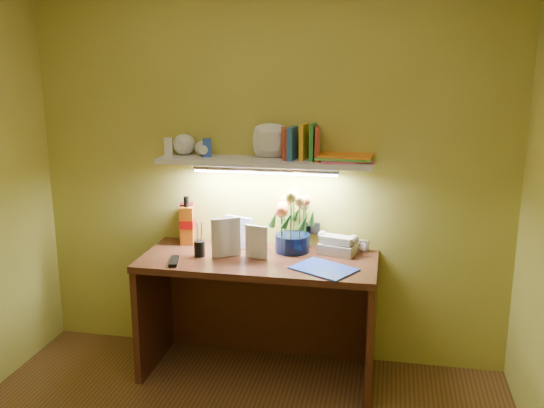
# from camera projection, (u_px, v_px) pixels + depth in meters

# --- Properties ---
(desk) EXTENTS (1.40, 0.60, 0.75)m
(desk) POSITION_uv_depth(u_px,v_px,m) (259.00, 316.00, 3.68)
(desk) COLOR #3B1810
(desk) RESTS_ON ground
(flower_bouquet) EXTENTS (0.29, 0.29, 0.38)m
(flower_bouquet) POSITION_uv_depth(u_px,v_px,m) (293.00, 222.00, 3.68)
(flower_bouquet) COLOR black
(flower_bouquet) RESTS_ON desk
(telephone) EXTENTS (0.25, 0.21, 0.13)m
(telephone) POSITION_uv_depth(u_px,v_px,m) (338.00, 243.00, 3.67)
(telephone) COLOR beige
(telephone) RESTS_ON desk
(desk_clock) EXTENTS (0.08, 0.06, 0.07)m
(desk_clock) POSITION_uv_depth(u_px,v_px,m) (363.00, 246.00, 3.71)
(desk_clock) COLOR silver
(desk_clock) RESTS_ON desk
(whisky_bottle) EXTENTS (0.10, 0.10, 0.31)m
(whisky_bottle) POSITION_uv_depth(u_px,v_px,m) (187.00, 220.00, 3.83)
(whisky_bottle) COLOR #A64E0F
(whisky_bottle) RESTS_ON desk
(whisky_box) EXTENTS (0.10, 0.10, 0.25)m
(whisky_box) POSITION_uv_depth(u_px,v_px,m) (187.00, 222.00, 3.90)
(whisky_box) COLOR #4E0512
(whisky_box) RESTS_ON desk
(pen_cup) EXTENTS (0.08, 0.08, 0.16)m
(pen_cup) POSITION_uv_depth(u_px,v_px,m) (199.00, 243.00, 3.61)
(pen_cup) COLOR black
(pen_cup) RESTS_ON desk
(art_card) EXTENTS (0.19, 0.10, 0.19)m
(art_card) POSITION_uv_depth(u_px,v_px,m) (238.00, 232.00, 3.79)
(art_card) COLOR white
(art_card) RESTS_ON desk
(tv_remote) EXTENTS (0.09, 0.17, 0.02)m
(tv_remote) POSITION_uv_depth(u_px,v_px,m) (174.00, 261.00, 3.51)
(tv_remote) COLOR black
(tv_remote) RESTS_ON desk
(blue_folder) EXTENTS (0.41, 0.37, 0.01)m
(blue_folder) POSITION_uv_depth(u_px,v_px,m) (324.00, 269.00, 3.40)
(blue_folder) COLOR blue
(blue_folder) RESTS_ON desk
(desk_book_a) EXTENTS (0.17, 0.10, 0.24)m
(desk_book_a) POSITION_uv_depth(u_px,v_px,m) (211.00, 239.00, 3.56)
(desk_book_a) COLOR beige
(desk_book_a) RESTS_ON desk
(desk_book_b) EXTENTS (0.15, 0.05, 0.20)m
(desk_book_b) POSITION_uv_depth(u_px,v_px,m) (245.00, 240.00, 3.60)
(desk_book_b) COLOR silver
(desk_book_b) RESTS_ON desk
(wall_shelf) EXTENTS (1.31, 0.31, 0.25)m
(wall_shelf) POSITION_uv_depth(u_px,v_px,m) (270.00, 155.00, 3.63)
(wall_shelf) COLOR silver
(wall_shelf) RESTS_ON ground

